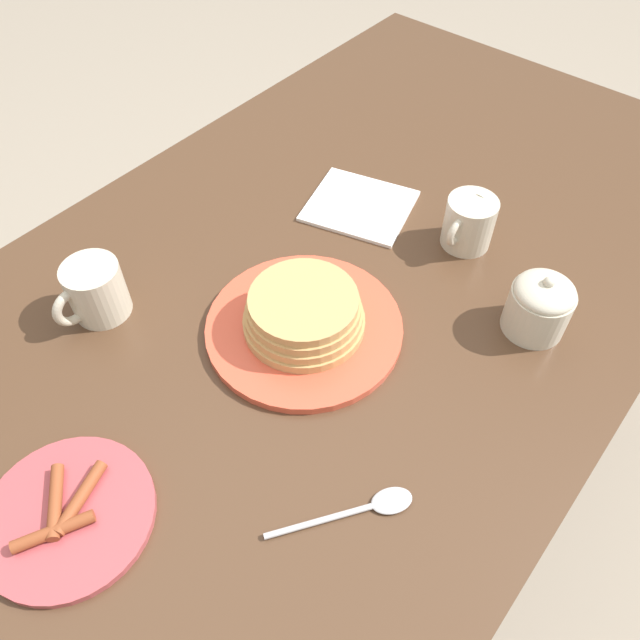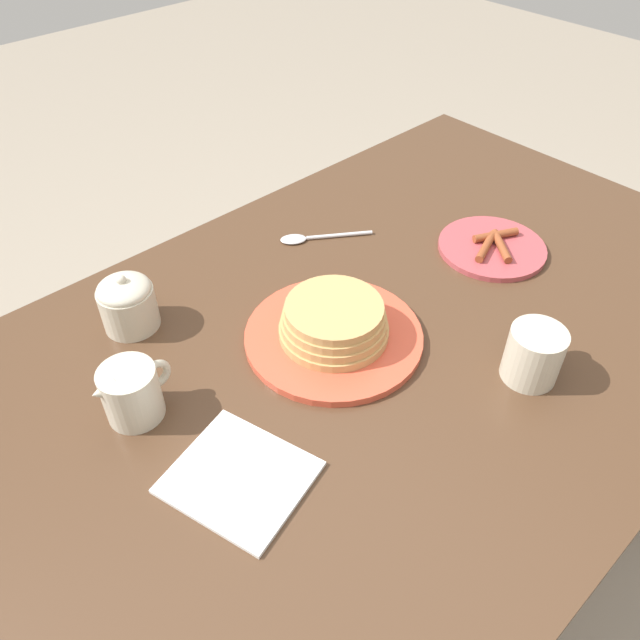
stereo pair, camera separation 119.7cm
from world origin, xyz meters
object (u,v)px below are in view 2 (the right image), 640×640
at_px(pancake_plate, 334,327).
at_px(napkin, 239,477).
at_px(creamer_pitcher, 131,392).
at_px(coffee_mug, 535,353).
at_px(spoon, 309,238).
at_px(sugar_bowl, 127,303).
at_px(side_plate_bacon, 492,247).

xyz_separation_m(pancake_plate, napkin, (-0.25, -0.10, -0.02)).
bearing_deg(creamer_pitcher, pancake_plate, -14.54).
distance_m(coffee_mug, spoon, 0.46).
distance_m(creamer_pitcher, sugar_bowl, 0.18).
bearing_deg(side_plate_bacon, creamer_pitcher, 171.22).
bearing_deg(sugar_bowl, napkin, -98.19).
relative_size(side_plate_bacon, sugar_bowl, 1.99).
bearing_deg(creamer_pitcher, side_plate_bacon, -8.78).
bearing_deg(napkin, side_plate_bacon, 6.78).
distance_m(side_plate_bacon, spoon, 0.32).
distance_m(creamer_pitcher, spoon, 0.46).
height_order(pancake_plate, napkin, pancake_plate).
xyz_separation_m(creamer_pitcher, napkin, (0.04, -0.17, -0.04)).
distance_m(coffee_mug, sugar_bowl, 0.59).
bearing_deg(side_plate_bacon, napkin, -173.22).
xyz_separation_m(sugar_bowl, napkin, (-0.05, -0.33, -0.04)).
xyz_separation_m(napkin, spoon, (0.40, 0.32, 0.00)).
relative_size(side_plate_bacon, spoon, 1.25).
height_order(pancake_plate, spoon, pancake_plate).
xyz_separation_m(side_plate_bacon, napkin, (-0.61, -0.07, -0.00)).
distance_m(napkin, spoon, 0.51).
bearing_deg(side_plate_bacon, pancake_plate, 175.97).
height_order(creamer_pitcher, spoon, creamer_pitcher).
relative_size(sugar_bowl, napkin, 0.49).
distance_m(pancake_plate, side_plate_bacon, 0.36).
height_order(side_plate_bacon, sugar_bowl, sugar_bowl).
bearing_deg(napkin, spoon, 38.53).
height_order(side_plate_bacon, creamer_pitcher, creamer_pitcher).
relative_size(side_plate_bacon, napkin, 0.98).
relative_size(side_plate_bacon, coffee_mug, 1.77).
bearing_deg(side_plate_bacon, spoon, 131.58).
bearing_deg(spoon, sugar_bowl, 177.53).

